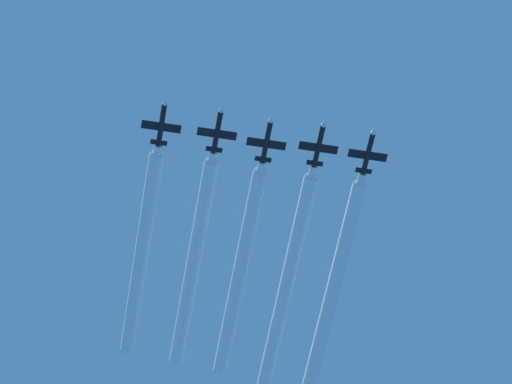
{
  "coord_description": "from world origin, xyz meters",
  "views": [
    {
      "loc": [
        27.83,
        152.67,
        2.77
      ],
      "look_at": [
        -0.28,
        -13.89,
        249.58
      ],
      "focal_mm": 97.08,
      "sensor_mm": 36.0,
      "label": 1
    }
  ],
  "objects_px": {
    "jet_inner_left": "(319,144)",
    "jet_inner_right": "(218,130)",
    "jet_far_left": "(368,152)",
    "jet_center": "(267,140)",
    "jet_far_right": "(162,123)"
  },
  "relations": [
    {
      "from": "jet_inner_left",
      "to": "jet_center",
      "type": "height_order",
      "value": "jet_inner_left"
    },
    {
      "from": "jet_inner_left",
      "to": "jet_center",
      "type": "xyz_separation_m",
      "value": [
        11.11,
        -0.52,
        -0.52
      ]
    },
    {
      "from": "jet_far_left",
      "to": "jet_center",
      "type": "height_order",
      "value": "jet_far_left"
    },
    {
      "from": "jet_far_left",
      "to": "jet_inner_right",
      "type": "xyz_separation_m",
      "value": [
        32.38,
        -0.13,
        0.25
      ]
    },
    {
      "from": "jet_inner_left",
      "to": "jet_inner_right",
      "type": "bearing_deg",
      "value": -0.2
    },
    {
      "from": "jet_far_left",
      "to": "jet_far_right",
      "type": "height_order",
      "value": "jet_far_right"
    },
    {
      "from": "jet_far_left",
      "to": "jet_center",
      "type": "xyz_separation_m",
      "value": [
        21.76,
        -0.57,
        -0.2
      ]
    },
    {
      "from": "jet_center",
      "to": "jet_far_right",
      "type": "xyz_separation_m",
      "value": [
        22.42,
        0.23,
        0.42
      ]
    },
    {
      "from": "jet_inner_left",
      "to": "jet_center",
      "type": "distance_m",
      "value": 11.14
    },
    {
      "from": "jet_center",
      "to": "jet_inner_right",
      "type": "relative_size",
      "value": 1.0
    },
    {
      "from": "jet_far_left",
      "to": "jet_inner_left",
      "type": "xyz_separation_m",
      "value": [
        10.64,
        -0.05,
        0.33
      ]
    },
    {
      "from": "jet_far_right",
      "to": "jet_inner_left",
      "type": "bearing_deg",
      "value": 179.51
    },
    {
      "from": "jet_far_left",
      "to": "jet_center",
      "type": "relative_size",
      "value": 1.0
    },
    {
      "from": "jet_inner_left",
      "to": "jet_inner_right",
      "type": "distance_m",
      "value": 21.73
    },
    {
      "from": "jet_far_right",
      "to": "jet_inner_right",
      "type": "bearing_deg",
      "value": 178.98
    }
  ]
}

